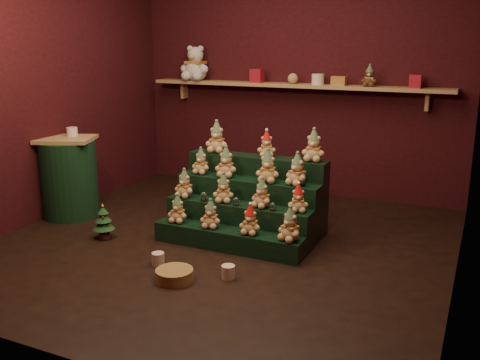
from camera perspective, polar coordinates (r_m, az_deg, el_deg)
The scene contains 40 objects.
ground at distance 4.93m, azimuth -2.13°, elevation -6.83°, with size 4.00×4.00×0.00m, color black.
back_wall at distance 6.49m, azimuth 6.16°, elevation 11.00°, with size 4.00×0.10×2.80m, color black.
front_wall at distance 2.95m, azimuth -20.92°, elevation 5.76°, with size 4.00×0.10×2.80m, color black.
left_wall at distance 5.83m, azimuth -20.78°, elevation 9.74°, with size 0.10×4.00×2.80m, color black.
back_shelf at distance 6.33m, azimuth 5.61°, elevation 9.97°, with size 3.60×0.26×0.24m.
riser_tier_front at distance 4.79m, azimuth -1.35°, elevation -6.34°, with size 1.40×0.22×0.18m, color black.
riser_tier_midfront at distance 4.95m, azimuth -0.22°, elevation -4.54°, with size 1.40×0.22×0.36m, color black.
riser_tier_midback at distance 5.11m, azimuth 0.83°, elevation -2.84°, with size 1.40×0.22×0.54m, color black.
riser_tier_back at distance 5.27m, azimuth 1.82°, elevation -1.26°, with size 1.40×0.22×0.72m, color black.
teddy_0 at distance 4.95m, azimuth -6.66°, elevation -3.06°, with size 0.18×0.17×0.26m, color tan, non-canonical shape.
teddy_1 at distance 4.78m, azimuth -3.15°, elevation -3.62°, with size 0.18×0.17×0.26m, color tan, non-canonical shape.
teddy_2 at distance 4.61m, azimuth 1.11°, elevation -4.25°, with size 0.19×0.17×0.26m, color tan, non-canonical shape.
teddy_3 at distance 4.48m, azimuth 5.38°, elevation -4.69°, with size 0.21×0.19×0.29m, color tan, non-canonical shape.
teddy_4 at distance 5.08m, azimuth -5.94°, elevation -0.36°, with size 0.19×0.17×0.27m, color tan, non-canonical shape.
teddy_5 at distance 4.90m, azimuth -1.78°, elevation -0.86°, with size 0.19×0.17×0.27m, color tan, non-canonical shape.
teddy_6 at distance 4.75m, azimuth 2.35°, elevation -1.39°, with size 0.19×0.17×0.26m, color tan, non-canonical shape.
teddy_7 at distance 4.66m, azimuth 6.23°, elevation -1.93°, with size 0.18×0.16×0.25m, color tan, non-canonical shape.
teddy_8 at distance 5.23m, azimuth -4.17°, elevation 2.03°, with size 0.18×0.16×0.25m, color tan, non-canonical shape.
teddy_9 at distance 5.10m, azimuth -1.49°, elevation 1.96°, with size 0.21×0.19×0.29m, color tan, non-canonical shape.
teddy_10 at distance 4.90m, azimuth 2.99°, elevation 1.49°, with size 0.22×0.19×0.30m, color tan, non-canonical shape.
teddy_11 at distance 4.82m, azimuth 6.13°, elevation 1.15°, with size 0.21×0.19×0.29m, color tan, non-canonical shape.
teddy_12 at distance 5.34m, azimuth -2.49°, elevation 4.62°, with size 0.22×0.20×0.31m, color tan, non-canonical shape.
teddy_13 at distance 5.14m, azimuth 2.85°, elevation 3.87°, with size 0.18×0.16×0.25m, color tan, non-canonical shape.
teddy_14 at distance 4.98m, azimuth 7.88°, elevation 3.69°, with size 0.21×0.19×0.30m, color tan, non-canonical shape.
snow_globe_a at distance 4.96m, azimuth -3.87°, elevation -1.77°, with size 0.07×0.07×0.09m.
snow_globe_b at distance 4.82m, azimuth -0.43°, elevation -2.29°, with size 0.06×0.06×0.08m.
snow_globe_c at distance 4.69m, azimuth 3.52°, elevation -2.85°, with size 0.06×0.06×0.08m.
side_table at distance 5.88m, azimuth -17.78°, elevation 0.27°, with size 0.68×0.63×0.84m.
table_ornament at distance 5.86m, azimuth -17.48°, elevation 4.94°, with size 0.11×0.11×0.09m, color beige.
mini_christmas_tree at distance 5.17m, azimuth -14.36°, elevation -4.28°, with size 0.20×0.20×0.35m.
mug_left at distance 4.53m, azimuth -8.73°, elevation -8.31°, with size 0.11×0.11×0.11m, color beige.
mug_right at distance 4.24m, azimuth -1.27°, elevation -9.78°, with size 0.11×0.11×0.11m, color beige.
wicker_basket at distance 4.23m, azimuth -7.00°, elevation -10.03°, with size 0.29×0.29×0.09m, color olive.
white_bear at distance 6.81m, azimuth -4.77°, elevation 12.77°, with size 0.38×0.34×0.53m, color silver, non-canonical shape.
brown_bear at distance 6.05m, azimuth 13.64°, elevation 10.75°, with size 0.16×0.15×0.23m, color #51331B, non-canonical shape.
gift_tin_red_a at distance 6.46m, azimuth 1.84°, elevation 11.06°, with size 0.14×0.14×0.16m, color #AD1A2D.
gift_tin_cream at distance 6.21m, azimuth 8.30°, elevation 10.58°, with size 0.14×0.14×0.12m, color beige.
gift_tin_red_b at distance 5.99m, azimuth 18.23°, elevation 9.96°, with size 0.12×0.12×0.14m, color #AD1A2D.
shelf_plush_ball at distance 6.30m, azimuth 5.66°, elevation 10.72°, with size 0.12×0.12×0.12m, color tan.
scarf_gift_box at distance 6.14m, azimuth 10.49°, elevation 10.36°, with size 0.16×0.10×0.10m, color #EC5B21.
Camera 1 is at (2.10, -4.08, 1.81)m, focal length 40.00 mm.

